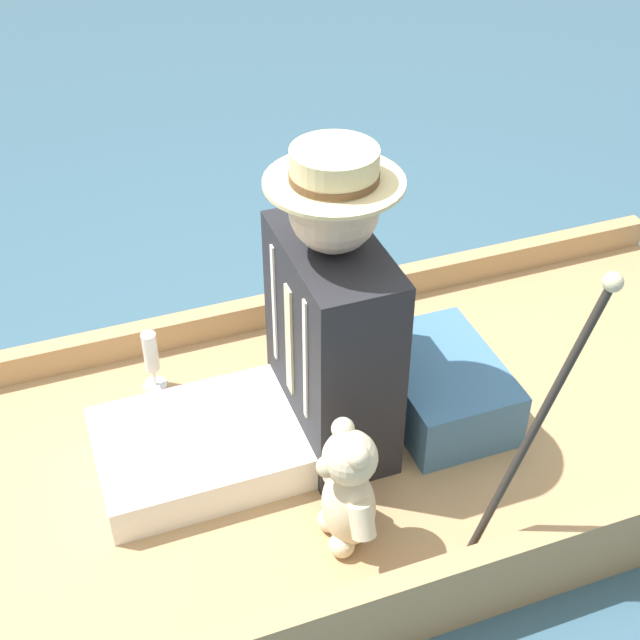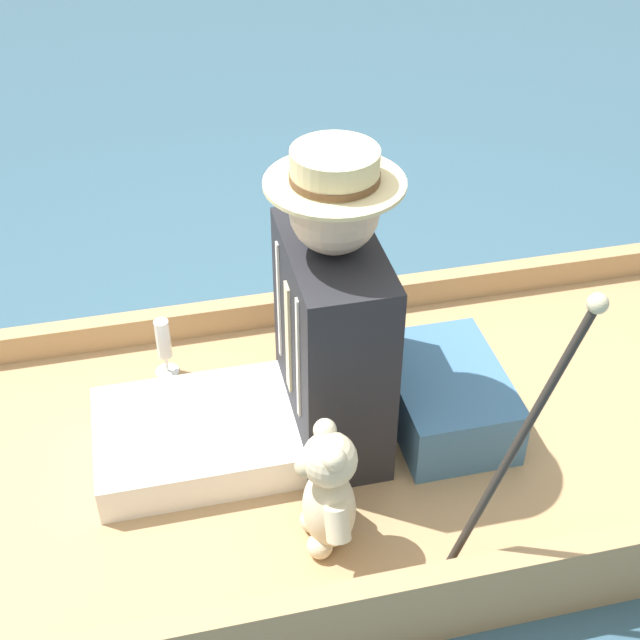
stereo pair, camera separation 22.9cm
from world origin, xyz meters
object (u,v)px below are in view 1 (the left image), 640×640
object	(u,v)px
teddy_bear	(348,491)
wine_glass	(151,356)
walking_cane	(548,404)
seated_person	(301,349)

from	to	relation	value
teddy_bear	wine_glass	world-z (taller)	teddy_bear
wine_glass	walking_cane	world-z (taller)	walking_cane
seated_person	walking_cane	world-z (taller)	seated_person
teddy_bear	walking_cane	size ratio (longest dim) A/B	0.46
teddy_bear	walking_cane	bearing A→B (deg)	-111.17
teddy_bear	seated_person	bearing A→B (deg)	-1.95
teddy_bear	walking_cane	xyz separation A→B (m)	(-0.16, -0.40, 0.29)
seated_person	walking_cane	distance (m)	0.68
walking_cane	seated_person	bearing A→B (deg)	36.38
wine_glass	walking_cane	size ratio (longest dim) A/B	0.25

